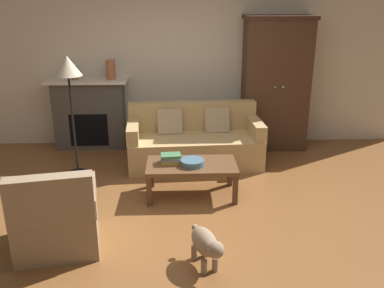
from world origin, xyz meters
The scene contains 13 objects.
ground_plane centered at (0.00, 0.00, 0.00)m, with size 9.60×9.60×0.00m, color brown.
back_wall centered at (0.00, 2.55, 1.40)m, with size 7.20×0.10×2.80m, color silver.
fireplace centered at (-1.55, 2.30, 0.57)m, with size 1.26×0.48×1.12m.
armoire centered at (1.40, 2.22, 1.04)m, with size 1.06×0.57×2.08m.
couch centered at (0.10, 1.54, 0.32)m, with size 1.96×0.96×0.86m.
coffee_table centered at (0.02, 0.48, 0.37)m, with size 1.10×0.60×0.42m.
fruit_bowl centered at (0.03, 0.44, 0.46)m, with size 0.29×0.29×0.07m, color slate.
book_stack centered at (-0.23, 0.51, 0.48)m, with size 0.26×0.20×0.12m.
mantel_vase_bronze centered at (-1.73, 2.28, 1.22)m, with size 0.12×0.12×0.19m, color olive.
mantel_vase_terracotta centered at (-1.17, 2.28, 1.27)m, with size 0.15×0.15×0.30m, color #A86042.
armchair_near_left centered at (-1.33, -0.63, 0.32)m, with size 0.90×0.90×0.88m.
floor_lamp centered at (-1.55, 1.21, 1.41)m, with size 0.36×0.36×1.64m.
dog centered at (0.10, -0.99, 0.25)m, with size 0.33×0.55×0.39m.
Camera 1 is at (-0.14, -4.24, 2.38)m, focal length 39.17 mm.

